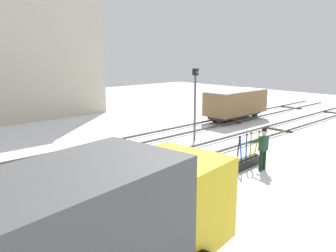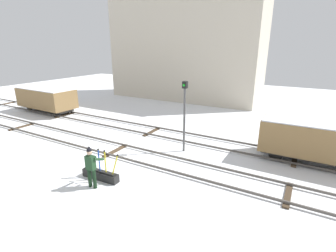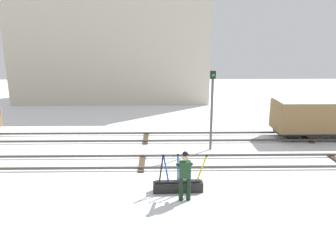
{
  "view_description": "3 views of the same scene",
  "coord_description": "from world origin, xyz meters",
  "px_view_note": "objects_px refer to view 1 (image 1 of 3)",
  "views": [
    {
      "loc": [
        -10.2,
        -10.39,
        4.69
      ],
      "look_at": [
        1.86,
        2.51,
        0.89
      ],
      "focal_mm": 36.44,
      "sensor_mm": 36.0,
      "label": 1
    },
    {
      "loc": [
        8.87,
        -9.71,
        5.62
      ],
      "look_at": [
        1.81,
        2.74,
        1.0
      ],
      "focal_mm": 26.61,
      "sensor_mm": 36.0,
      "label": 2
    },
    {
      "loc": [
        0.9,
        -13.6,
        5.43
      ],
      "look_at": [
        1.17,
        1.53,
        1.33
      ],
      "focal_mm": 35.26,
      "sensor_mm": 36.0,
      "label": 3
    }
  ],
  "objects_px": {
    "rail_worker": "(263,146)",
    "delivery_truck": "(112,225)",
    "switch_lever_frame": "(246,161)",
    "freight_car_far_end": "(236,103)",
    "signal_post": "(195,97)"
  },
  "relations": [
    {
      "from": "switch_lever_frame",
      "to": "signal_post",
      "type": "distance_m",
      "value": 5.37
    },
    {
      "from": "switch_lever_frame",
      "to": "signal_post",
      "type": "xyz_separation_m",
      "value": [
        1.83,
        4.58,
        2.12
      ]
    },
    {
      "from": "delivery_truck",
      "to": "freight_car_far_end",
      "type": "xyz_separation_m",
      "value": [
        16.6,
        9.27,
        -0.38
      ]
    },
    {
      "from": "switch_lever_frame",
      "to": "rail_worker",
      "type": "distance_m",
      "value": 1.0
    },
    {
      "from": "switch_lever_frame",
      "to": "rail_worker",
      "type": "xyz_separation_m",
      "value": [
        0.2,
        -0.64,
        0.75
      ]
    },
    {
      "from": "switch_lever_frame",
      "to": "freight_car_far_end",
      "type": "height_order",
      "value": "freight_car_far_end"
    },
    {
      "from": "rail_worker",
      "to": "delivery_truck",
      "type": "bearing_deg",
      "value": -168.23
    },
    {
      "from": "signal_post",
      "to": "delivery_truck",
      "type": "bearing_deg",
      "value": -144.21
    },
    {
      "from": "rail_worker",
      "to": "signal_post",
      "type": "relative_size",
      "value": 0.46
    },
    {
      "from": "delivery_truck",
      "to": "signal_post",
      "type": "height_order",
      "value": "signal_post"
    },
    {
      "from": "signal_post",
      "to": "rail_worker",
      "type": "bearing_deg",
      "value": -107.41
    },
    {
      "from": "switch_lever_frame",
      "to": "freight_car_far_end",
      "type": "relative_size",
      "value": 0.4
    },
    {
      "from": "freight_car_far_end",
      "to": "delivery_truck",
      "type": "bearing_deg",
      "value": -150.65
    },
    {
      "from": "rail_worker",
      "to": "delivery_truck",
      "type": "relative_size",
      "value": 0.32
    },
    {
      "from": "rail_worker",
      "to": "freight_car_far_end",
      "type": "distance_m",
      "value": 10.55
    }
  ]
}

